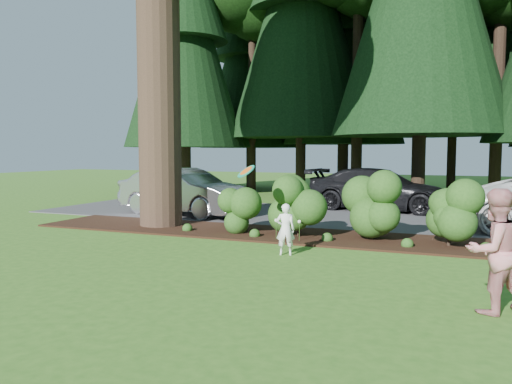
{
  "coord_description": "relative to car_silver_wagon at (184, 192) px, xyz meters",
  "views": [
    {
      "loc": [
        3.56,
        -9.17,
        2.24
      ],
      "look_at": [
        -0.74,
        1.41,
        1.3
      ],
      "focal_mm": 35.0,
      "sensor_mm": 36.0,
      "label": 1
    }
  ],
  "objects": [
    {
      "name": "car_dark_suv",
      "position": [
        6.08,
        3.95,
        -0.02
      ],
      "size": [
        5.62,
        2.86,
        1.56
      ],
      "primitive_type": "imported",
      "rotation": [
        0.0,
        0.0,
        1.44
      ],
      "color": "black",
      "rests_on": "driveway"
    },
    {
      "name": "driveway",
      "position": [
        5.24,
        1.65,
        -0.82
      ],
      "size": [
        22.0,
        6.0,
        0.03
      ],
      "primitive_type": "cube",
      "color": "#38383A",
      "rests_on": "ground"
    },
    {
      "name": "tree_wall",
      "position": [
        5.49,
        10.53,
        8.67
      ],
      "size": [
        25.66,
        12.15,
        17.09
      ],
      "color": "black",
      "rests_on": "ground"
    },
    {
      "name": "car_silver_wagon",
      "position": [
        0.0,
        0.0,
        0.0
      ],
      "size": [
        5.12,
        2.6,
        1.61
      ],
      "primitive_type": "imported",
      "rotation": [
        0.0,
        0.0,
        1.38
      ],
      "color": "#B1B1B6",
      "rests_on": "driveway"
    },
    {
      "name": "lily_cluster",
      "position": [
        4.94,
        -3.45,
        -0.34
      ],
      "size": [
        0.69,
        0.09,
        0.57
      ],
      "color": "#204816",
      "rests_on": "ground"
    },
    {
      "name": "ground",
      "position": [
        5.24,
        -5.85,
        -0.84
      ],
      "size": [
        80.0,
        80.0,
        0.0
      ],
      "primitive_type": "plane",
      "color": "#305F1B",
      "rests_on": "ground"
    },
    {
      "name": "child",
      "position": [
        5.39,
        -4.95,
        -0.27
      ],
      "size": [
        0.46,
        0.36,
        1.12
      ],
      "primitive_type": "imported",
      "rotation": [
        0.0,
        0.0,
        3.39
      ],
      "color": "white",
      "rests_on": "ground"
    },
    {
      "name": "mulch_bed",
      "position": [
        5.24,
        -2.6,
        -0.81
      ],
      "size": [
        16.0,
        2.5,
        0.05
      ],
      "primitive_type": "cube",
      "color": "black",
      "rests_on": "ground"
    },
    {
      "name": "frisbee",
      "position": [
        4.41,
        -4.79,
        0.95
      ],
      "size": [
        0.5,
        0.42,
        0.39
      ],
      "color": "#1A9175",
      "rests_on": "ground"
    },
    {
      "name": "adult",
      "position": [
        9.3,
        -7.52,
        0.03
      ],
      "size": [
        1.07,
        1.02,
        1.73
      ],
      "primitive_type": "imported",
      "rotation": [
        0.0,
        0.0,
        3.75
      ],
      "color": "#B21727",
      "rests_on": "ground"
    },
    {
      "name": "shrub_row",
      "position": [
        6.01,
        -2.71,
        -0.03
      ],
      "size": [
        6.53,
        1.6,
        1.61
      ],
      "color": "#204816",
      "rests_on": "ground"
    }
  ]
}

